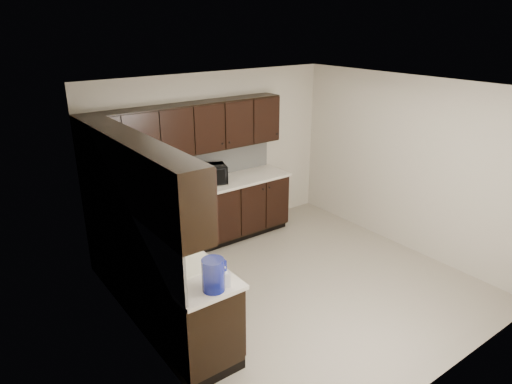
# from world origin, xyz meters

# --- Properties ---
(floor) EXTENTS (4.00, 4.00, 0.00)m
(floor) POSITION_xyz_m (0.00, 0.00, 0.00)
(floor) COLOR #9D9382
(floor) RESTS_ON ground
(ceiling) EXTENTS (4.00, 4.00, 0.00)m
(ceiling) POSITION_xyz_m (0.00, 0.00, 2.50)
(ceiling) COLOR white
(ceiling) RESTS_ON wall_back
(wall_back) EXTENTS (4.00, 0.02, 2.50)m
(wall_back) POSITION_xyz_m (0.00, 2.00, 1.25)
(wall_back) COLOR #B9AF9E
(wall_back) RESTS_ON floor
(wall_left) EXTENTS (0.02, 4.00, 2.50)m
(wall_left) POSITION_xyz_m (-2.00, 0.00, 1.25)
(wall_left) COLOR #B9AF9E
(wall_left) RESTS_ON floor
(wall_right) EXTENTS (0.02, 4.00, 2.50)m
(wall_right) POSITION_xyz_m (2.00, 0.00, 1.25)
(wall_right) COLOR #B9AF9E
(wall_right) RESTS_ON floor
(wall_front) EXTENTS (4.00, 0.02, 2.50)m
(wall_front) POSITION_xyz_m (0.00, -2.00, 1.25)
(wall_front) COLOR #B9AF9E
(wall_front) RESTS_ON floor
(lower_cabinets) EXTENTS (3.00, 2.80, 0.90)m
(lower_cabinets) POSITION_xyz_m (-1.01, 1.11, 0.41)
(lower_cabinets) COLOR black
(lower_cabinets) RESTS_ON floor
(countertop) EXTENTS (3.03, 2.83, 0.04)m
(countertop) POSITION_xyz_m (-1.01, 1.11, 0.92)
(countertop) COLOR beige
(countertop) RESTS_ON lower_cabinets
(backsplash) EXTENTS (3.00, 2.80, 0.48)m
(backsplash) POSITION_xyz_m (-1.22, 1.32, 1.18)
(backsplash) COLOR #ADADA9
(backsplash) RESTS_ON countertop
(upper_cabinets) EXTENTS (3.00, 2.80, 0.70)m
(upper_cabinets) POSITION_xyz_m (-1.10, 1.20, 1.77)
(upper_cabinets) COLOR black
(upper_cabinets) RESTS_ON wall_back
(dishwasher) EXTENTS (0.58, 0.04, 0.78)m
(dishwasher) POSITION_xyz_m (-0.70, 1.41, 0.55)
(dishwasher) COLOR #F4EEC8
(dishwasher) RESTS_ON lower_cabinets
(sink) EXTENTS (0.54, 0.82, 0.42)m
(sink) POSITION_xyz_m (-1.68, -0.01, 0.88)
(sink) COLOR #F4EEC8
(sink) RESTS_ON countertop
(microwave) EXTENTS (0.56, 0.46, 0.27)m
(microwave) POSITION_xyz_m (-0.23, 1.75, 1.07)
(microwave) COLOR black
(microwave) RESTS_ON countertop
(soap_bottle_a) EXTENTS (0.12, 0.12, 0.21)m
(soap_bottle_a) POSITION_xyz_m (-1.55, -0.70, 1.04)
(soap_bottle_a) COLOR gray
(soap_bottle_a) RESTS_ON countertop
(soap_bottle_b) EXTENTS (0.10, 0.10, 0.22)m
(soap_bottle_b) POSITION_xyz_m (-1.80, 0.58, 1.05)
(soap_bottle_b) COLOR gray
(soap_bottle_b) RESTS_ON countertop
(toaster_oven) EXTENTS (0.38, 0.33, 0.21)m
(toaster_oven) POSITION_xyz_m (-1.39, 1.73, 1.04)
(toaster_oven) COLOR silver
(toaster_oven) RESTS_ON countertop
(storage_bin) EXTENTS (0.43, 0.32, 0.17)m
(storage_bin) POSITION_xyz_m (-1.71, 0.43, 1.02)
(storage_bin) COLOR silver
(storage_bin) RESTS_ON countertop
(blue_pitcher) EXTENTS (0.25, 0.25, 0.30)m
(blue_pitcher) POSITION_xyz_m (-1.67, -0.70, 1.09)
(blue_pitcher) COLOR #0F1A90
(blue_pitcher) RESTS_ON countertop
(teal_tumbler) EXTENTS (0.13, 0.13, 0.22)m
(teal_tumbler) POSITION_xyz_m (-1.49, 0.91, 1.05)
(teal_tumbler) COLOR #0B827F
(teal_tumbler) RESTS_ON countertop
(paper_towel_roll) EXTENTS (0.15, 0.15, 0.27)m
(paper_towel_roll) POSITION_xyz_m (-1.60, 0.50, 1.07)
(paper_towel_roll) COLOR white
(paper_towel_roll) RESTS_ON countertop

